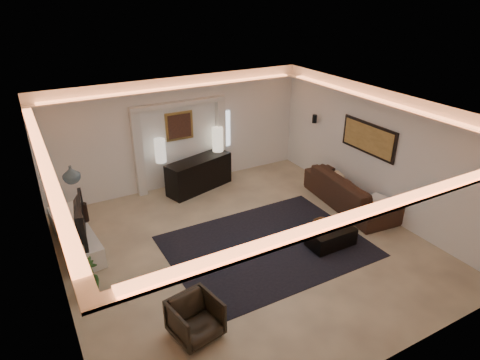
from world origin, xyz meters
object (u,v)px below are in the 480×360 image
coffee_table (331,237)px  armchair (195,319)px  sofa (350,191)px  console (199,175)px

coffee_table → armchair: armchair is taller
sofa → coffee_table: sofa is taller
coffee_table → armchair: (-3.45, -0.90, 0.12)m
armchair → sofa: bearing=11.7°
sofa → armchair: 5.42m
console → coffee_table: bearing=-87.5°
sofa → coffee_table: 1.96m
coffee_table → armchair: 3.56m
console → armchair: size_ratio=2.53×
console → sofa: console is taller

